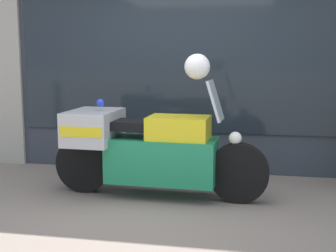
# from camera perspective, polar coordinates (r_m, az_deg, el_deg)

# --- Properties ---
(ground_plane) EXTENTS (60.00, 60.00, 0.00)m
(ground_plane) POSITION_cam_1_polar(r_m,az_deg,el_deg) (4.80, -2.41, -10.66)
(ground_plane) COLOR gray
(shop_building) EXTENTS (6.17, 0.55, 3.64)m
(shop_building) POSITION_cam_1_polar(r_m,az_deg,el_deg) (6.56, -1.61, 10.79)
(shop_building) COLOR #333842
(shop_building) RESTS_ON ground
(window_display) EXTENTS (4.92, 0.30, 2.01)m
(window_display) POSITION_cam_1_polar(r_m,az_deg,el_deg) (6.57, 4.46, -1.05)
(window_display) COLOR slate
(window_display) RESTS_ON ground
(paramedic_motorcycle) EXTENTS (2.45, 0.77, 1.33)m
(paramedic_motorcycle) POSITION_cam_1_polar(r_m,az_deg,el_deg) (5.26, -2.81, -2.60)
(paramedic_motorcycle) COLOR black
(paramedic_motorcycle) RESTS_ON ground
(white_helmet) EXTENTS (0.28, 0.28, 0.28)m
(white_helmet) POSITION_cam_1_polar(r_m,az_deg,el_deg) (5.03, 3.58, 7.24)
(white_helmet) COLOR white
(white_helmet) RESTS_ON paramedic_motorcycle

